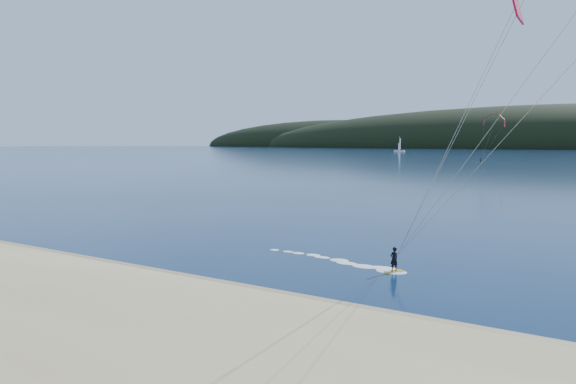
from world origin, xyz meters
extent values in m
plane|color=#071B3A|center=(0.00, 0.00, 0.00)|extent=(1800.00, 1800.00, 0.00)
cube|color=olive|center=(0.00, 4.50, 0.05)|extent=(220.00, 2.50, 0.10)
ellipsoid|color=black|center=(-50.00, 720.00, 0.00)|extent=(840.00, 280.00, 110.00)
ellipsoid|color=black|center=(-380.00, 780.00, 0.00)|extent=(520.00, 220.00, 90.00)
cube|color=gold|center=(10.18, 13.08, 0.04)|extent=(1.02, 1.26, 0.07)
imported|color=black|center=(10.18, 13.08, 0.84)|extent=(0.62, 0.67, 1.54)
cylinder|color=gray|center=(15.66, 9.65, 7.91)|extent=(0.02, 0.02, 18.26)
cube|color=gold|center=(-21.58, 198.00, 0.05)|extent=(0.69, 1.44, 0.08)
imported|color=black|center=(-21.58, 198.00, 0.93)|extent=(0.79, 0.93, 1.70)
cylinder|color=gray|center=(-18.65, 194.57, 8.03)|extent=(0.02, 0.02, 15.87)
cube|color=white|center=(-125.25, 394.64, 0.55)|extent=(9.10, 4.24, 1.53)
cylinder|color=white|center=(-125.25, 394.64, 6.56)|extent=(0.22, 0.22, 12.03)
cube|color=white|center=(-125.20, 396.17, 6.56)|extent=(0.53, 2.82, 8.75)
cube|color=white|center=(-125.20, 392.89, 4.38)|extent=(0.42, 2.17, 5.47)
camera|label=1|loc=(21.24, -17.46, 8.12)|focal=32.35mm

